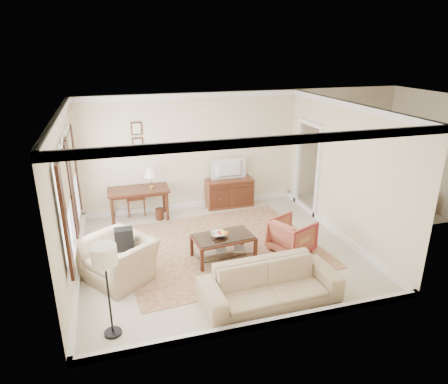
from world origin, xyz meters
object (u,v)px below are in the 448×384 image
club_armchair (118,252)px  sofa (271,278)px  tv (230,163)px  coffee_table (223,241)px  striped_armchair (292,234)px  writing_desk (138,193)px  sideboard (229,193)px

club_armchair → sofa: size_ratio=0.52×
tv → coffee_table: (-0.91, -2.54, -0.80)m
tv → striped_armchair: tv is taller
writing_desk → sofa: (1.73, -3.95, -0.22)m
sideboard → tv: tv is taller
striped_armchair → sofa: bearing=120.8°
club_armchair → sofa: (2.31, -1.44, -0.07)m
coffee_table → sofa: 1.61m
coffee_table → striped_armchair: size_ratio=1.59×
sideboard → writing_desk: bearing=-175.2°
tv → sofa: tv is taller
writing_desk → sideboard: 2.33m
tv → sofa: 4.23m
sideboard → sofa: size_ratio=0.54×
writing_desk → club_armchair: club_armchair is taller
writing_desk → striped_armchair: bearing=-41.4°
writing_desk → tv: tv is taller
club_armchair → writing_desk: bearing=131.3°
sideboard → striped_armchair: (0.50, -2.67, 0.01)m
tv → striped_armchair: bearing=100.7°
sideboard → sofa: sofa is taller
coffee_table → striped_armchair: 1.42m
writing_desk → sideboard: bearing=4.8°
tv → club_armchair: size_ratio=0.75×
sideboard → striped_armchair: 2.72m
striped_armchair → writing_desk: bearing=25.6°
writing_desk → coffee_table: writing_desk is taller
tv → coffee_table: size_ratio=0.72×
club_armchair → sofa: 2.72m
writing_desk → sideboard: writing_desk is taller
striped_armchair → sofa: (-1.08, -1.47, 0.05)m
club_armchair → tv: bearing=97.3°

